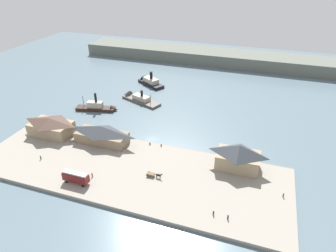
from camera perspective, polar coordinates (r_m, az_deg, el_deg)
The scene contains 19 objects.
ground_plane at distance 121.23m, azimuth -3.29°, elevation -2.60°, with size 320.00×320.00×0.00m, color slate.
quay_promenade at distance 104.62m, azimuth -7.77°, elevation -8.46°, with size 110.00×36.00×1.20m, color gray.
seawall_edge at distance 118.17m, azimuth -3.94°, elevation -3.29°, with size 110.00×0.80×1.00m, color slate.
ferry_shed_customs_shed at distance 129.77m, azimuth -21.80°, elevation -0.00°, with size 17.20×10.39×7.44m.
ferry_shed_central_terminal at distance 118.28m, azimuth -12.78°, elevation -1.53°, with size 20.93×8.64×7.14m.
ferry_shed_west_terminal at distance 103.95m, azimuth 13.48°, elevation -5.76°, with size 14.81×9.51×9.20m.
street_tram at distance 100.62m, azimuth -17.51°, elevation -9.40°, with size 8.82×2.71×4.09m.
horse_cart at distance 99.45m, azimuth -2.80°, elevation -9.39°, with size 5.57×1.55×1.87m.
pedestrian_standing_center at distance 88.11m, azimuth 8.84°, elevation -16.33°, with size 0.40×0.40×1.60m.
pedestrian_near_west_shed at distance 116.92m, azimuth -23.51°, elevation -5.61°, with size 0.41×0.41×1.64m.
pedestrian_near_cart at distance 102.67m, azimuth -14.53°, elevation -9.17°, with size 0.41×0.41×1.66m.
pedestrian_by_tram at distance 87.70m, azimuth 11.57°, elevation -16.93°, with size 0.40×0.40×1.63m.
pedestrian_at_waters_edge at distance 98.86m, azimuth 21.51°, elevation -12.38°, with size 0.38×0.38×1.53m.
mooring_post_west at distance 114.50m, azimuth -1.33°, elevation -3.73°, with size 0.44×0.44×0.90m, color black.
mooring_post_center_west at distance 115.62m, azimuth -3.53°, elevation -3.41°, with size 0.44×0.44×0.90m, color black.
ferry_moored_west at distance 175.48m, azimuth -3.76°, elevation 8.64°, with size 19.57×15.28×10.12m.
ferry_departing_north at distance 147.43m, azimuth -13.16°, elevation 3.51°, with size 21.01×8.76×10.20m.
ferry_outer_harbor at distance 155.53m, azimuth -6.20°, elevation 5.41°, with size 24.52×14.09×8.74m.
far_headland at distance 216.96m, azimuth 7.69°, elevation 13.31°, with size 180.00×24.00×8.00m, color #60665B.
Camera 1 is at (39.22, -94.46, 65.07)m, focal length 31.36 mm.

